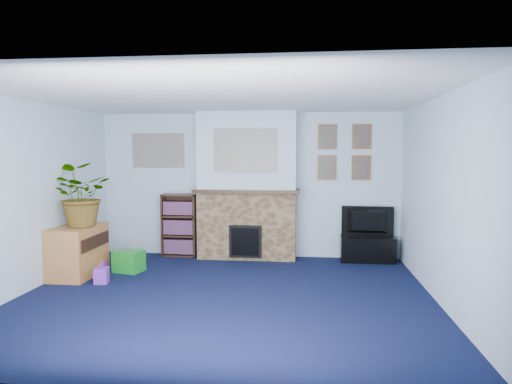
# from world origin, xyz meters

# --- Properties ---
(floor) EXTENTS (5.00, 4.50, 0.01)m
(floor) POSITION_xyz_m (0.00, 0.00, 0.00)
(floor) COLOR #0D1334
(floor) RESTS_ON ground
(ceiling) EXTENTS (5.00, 4.50, 0.01)m
(ceiling) POSITION_xyz_m (0.00, 0.00, 2.40)
(ceiling) COLOR white
(ceiling) RESTS_ON wall_back
(wall_back) EXTENTS (5.00, 0.04, 2.40)m
(wall_back) POSITION_xyz_m (0.00, 2.25, 1.20)
(wall_back) COLOR silver
(wall_back) RESTS_ON ground
(wall_front) EXTENTS (5.00, 0.04, 2.40)m
(wall_front) POSITION_xyz_m (0.00, -2.25, 1.20)
(wall_front) COLOR silver
(wall_front) RESTS_ON ground
(wall_left) EXTENTS (0.04, 4.50, 2.40)m
(wall_left) POSITION_xyz_m (-2.50, 0.00, 1.20)
(wall_left) COLOR silver
(wall_left) RESTS_ON ground
(wall_right) EXTENTS (0.04, 4.50, 2.40)m
(wall_right) POSITION_xyz_m (2.50, 0.00, 1.20)
(wall_right) COLOR silver
(wall_right) RESTS_ON ground
(chimney_breast) EXTENTS (1.72, 0.50, 2.40)m
(chimney_breast) POSITION_xyz_m (0.00, 2.05, 1.18)
(chimney_breast) COLOR brown
(chimney_breast) RESTS_ON ground
(collage_main) EXTENTS (1.00, 0.03, 0.68)m
(collage_main) POSITION_xyz_m (0.00, 1.84, 1.78)
(collage_main) COLOR gray
(collage_main) RESTS_ON chimney_breast
(collage_left) EXTENTS (0.90, 0.03, 0.58)m
(collage_left) POSITION_xyz_m (-1.55, 2.23, 1.78)
(collage_left) COLOR gray
(collage_left) RESTS_ON wall_back
(portrait_tl) EXTENTS (0.30, 0.03, 0.40)m
(portrait_tl) POSITION_xyz_m (1.30, 2.23, 2.00)
(portrait_tl) COLOR brown
(portrait_tl) RESTS_ON wall_back
(portrait_tr) EXTENTS (0.30, 0.03, 0.40)m
(portrait_tr) POSITION_xyz_m (1.85, 2.23, 2.00)
(portrait_tr) COLOR brown
(portrait_tr) RESTS_ON wall_back
(portrait_bl) EXTENTS (0.30, 0.03, 0.40)m
(portrait_bl) POSITION_xyz_m (1.30, 2.23, 1.50)
(portrait_bl) COLOR brown
(portrait_bl) RESTS_ON wall_back
(portrait_br) EXTENTS (0.30, 0.03, 0.40)m
(portrait_br) POSITION_xyz_m (1.85, 2.23, 1.50)
(portrait_br) COLOR brown
(portrait_br) RESTS_ON wall_back
(tv_stand) EXTENTS (0.86, 0.36, 0.41)m
(tv_stand) POSITION_xyz_m (1.95, 2.03, 0.23)
(tv_stand) COLOR black
(tv_stand) RESTS_ON ground
(television) EXTENTS (0.83, 0.14, 0.48)m
(television) POSITION_xyz_m (1.95, 2.05, 0.64)
(television) COLOR black
(television) RESTS_ON tv_stand
(bookshelf) EXTENTS (0.58, 0.28, 1.05)m
(bookshelf) POSITION_xyz_m (-1.15, 2.11, 0.50)
(bookshelf) COLOR #311C12
(bookshelf) RESTS_ON ground
(sideboard) EXTENTS (0.51, 0.91, 0.71)m
(sideboard) POSITION_xyz_m (-2.24, 0.71, 0.35)
(sideboard) COLOR #B9753B
(sideboard) RESTS_ON ground
(potted_plant) EXTENTS (0.86, 0.77, 0.88)m
(potted_plant) POSITION_xyz_m (-2.19, 0.66, 1.15)
(potted_plant) COLOR #26661E
(potted_plant) RESTS_ON sideboard
(mantel_clock) EXTENTS (0.10, 0.06, 0.13)m
(mantel_clock) POSITION_xyz_m (-0.12, 2.00, 1.22)
(mantel_clock) COLOR gold
(mantel_clock) RESTS_ON chimney_breast
(mantel_candle) EXTENTS (0.05, 0.05, 0.15)m
(mantel_candle) POSITION_xyz_m (0.29, 2.00, 1.23)
(mantel_candle) COLOR #B2BFC6
(mantel_candle) RESTS_ON chimney_breast
(mantel_teddy) EXTENTS (0.14, 0.14, 0.14)m
(mantel_teddy) POSITION_xyz_m (-0.61, 2.00, 1.22)
(mantel_teddy) COLOR gray
(mantel_teddy) RESTS_ON chimney_breast
(mantel_can) EXTENTS (0.05, 0.05, 0.11)m
(mantel_can) POSITION_xyz_m (0.63, 2.00, 1.21)
(mantel_can) COLOR purple
(mantel_can) RESTS_ON chimney_breast
(green_crate) EXTENTS (0.45, 0.39, 0.31)m
(green_crate) POSITION_xyz_m (-1.61, 1.00, 0.14)
(green_crate) COLOR #198C26
(green_crate) RESTS_ON ground
(toy_ball) EXTENTS (0.20, 0.20, 0.20)m
(toy_ball) POSITION_xyz_m (-1.78, 0.40, 0.09)
(toy_ball) COLOR purple
(toy_ball) RESTS_ON ground
(toy_block) EXTENTS (0.20, 0.20, 0.21)m
(toy_block) POSITION_xyz_m (-1.75, 0.38, 0.11)
(toy_block) COLOR purple
(toy_block) RESTS_ON ground
(toy_tube) EXTENTS (0.35, 0.16, 0.20)m
(toy_tube) POSITION_xyz_m (-2.10, 0.91, 0.07)
(toy_tube) COLOR purple
(toy_tube) RESTS_ON ground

